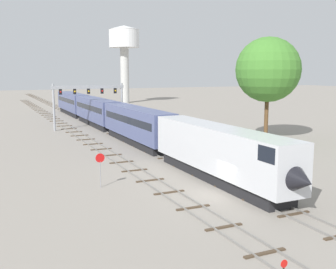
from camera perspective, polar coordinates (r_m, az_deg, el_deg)
ground_plane at (r=32.43m, az=7.35°, el=-8.32°), size 400.00×400.00×0.00m
track_main at (r=88.69m, az=-12.48°, el=2.47°), size 2.60×200.00×0.16m
track_near at (r=68.14m, az=-13.40°, el=0.59°), size 2.60×160.00×0.16m
passenger_train at (r=64.14m, az=-7.73°, el=2.53°), size 3.04×82.46×4.80m
signal_gantry at (r=69.14m, az=-11.05°, el=5.39°), size 12.10×0.49×7.60m
water_tower at (r=126.57m, az=-6.16°, el=12.60°), size 9.27×9.27×23.29m
stop_sign at (r=34.01m, az=-9.48°, el=-4.30°), size 0.76×0.08×2.88m
trackside_tree_left at (r=57.96m, az=13.84°, el=8.81°), size 8.89×8.89×14.24m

